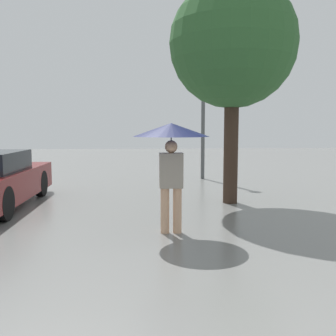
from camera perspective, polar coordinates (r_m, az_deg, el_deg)
The scene contains 3 objects.
pedestrian at distance 5.97m, azimuth 0.49°, elevation 4.15°, with size 1.22×1.22×1.78m.
tree at distance 8.75m, azimuth 9.84°, elevation 17.94°, with size 2.80×2.80×4.94m.
street_lamp at distance 12.61m, azimuth 5.39°, elevation 10.57°, with size 0.30×0.30×4.35m.
Camera 1 is at (0.06, -0.65, 1.71)m, focal length 40.00 mm.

